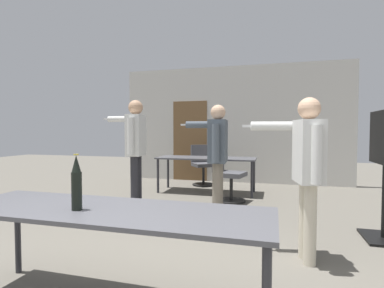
{
  "coord_description": "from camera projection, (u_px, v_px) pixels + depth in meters",
  "views": [
    {
      "loc": [
        1.02,
        -1.36,
        1.27
      ],
      "look_at": [
        -0.07,
        2.57,
        1.1
      ],
      "focal_mm": 28.0,
      "sensor_mm": 36.0,
      "label": 1
    }
  ],
  "objects": [
    {
      "name": "office_chair_side_rolled",
      "position": [
        227.0,
        176.0,
        5.45
      ],
      "size": [
        0.61,
        0.55,
        0.96
      ],
      "rotation": [
        0.0,
        0.0,
        4.48
      ],
      "color": "black",
      "rests_on": "ground_plane"
    },
    {
      "name": "conference_table_far",
      "position": [
        206.0,
        161.0,
        6.2
      ],
      "size": [
        2.03,
        0.73,
        0.73
      ],
      "color": "#4C4C51",
      "rests_on": "ground_plane"
    },
    {
      "name": "person_right_polo",
      "position": [
        135.0,
        142.0,
        4.98
      ],
      "size": [
        0.85,
        0.61,
        1.79
      ],
      "rotation": [
        0.0,
        0.0,
        1.7
      ],
      "color": "#28282D",
      "rests_on": "ground_plane"
    },
    {
      "name": "back_wall",
      "position": [
        232.0,
        125.0,
        7.51
      ],
      "size": [
        5.64,
        0.12,
        2.89
      ],
      "color": "beige",
      "rests_on": "ground_plane"
    },
    {
      "name": "office_chair_far_right",
      "position": [
        202.0,
        166.0,
        7.11
      ],
      "size": [
        0.67,
        0.68,
        0.95
      ],
      "rotation": [
        0.0,
        0.0,
        3.75
      ],
      "color": "black",
      "rests_on": "ground_plane"
    },
    {
      "name": "person_near_casual",
      "position": [
        217.0,
        150.0,
        4.48
      ],
      "size": [
        0.8,
        0.67,
        1.67
      ],
      "rotation": [
        0.0,
        0.0,
        1.64
      ],
      "color": "slate",
      "rests_on": "ground_plane"
    },
    {
      "name": "conference_table_near",
      "position": [
        108.0,
        217.0,
        2.1
      ],
      "size": [
        2.31,
        0.71,
        0.73
      ],
      "color": "#4C4C51",
      "rests_on": "ground_plane"
    },
    {
      "name": "beer_bottle",
      "position": [
        77.0,
        184.0,
        2.05
      ],
      "size": [
        0.07,
        0.07,
        0.39
      ],
      "color": "black",
      "rests_on": "conference_table_near"
    },
    {
      "name": "person_far_watching",
      "position": [
        307.0,
        163.0,
        2.9
      ],
      "size": [
        0.8,
        0.57,
        1.6
      ],
      "rotation": [
        0.0,
        0.0,
        1.75
      ],
      "color": "beige",
      "rests_on": "ground_plane"
    }
  ]
}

